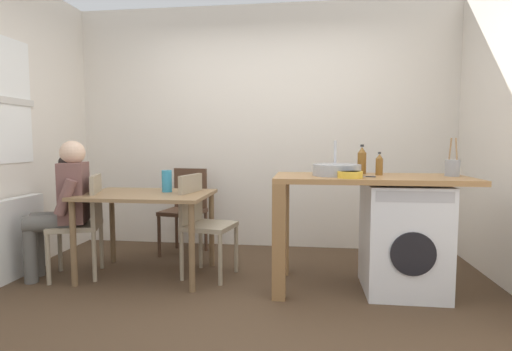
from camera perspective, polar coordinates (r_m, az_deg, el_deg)
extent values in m
plane|color=#4C3826|center=(3.01, -3.08, -18.39)|extent=(5.46, 5.46, 0.00)
cube|color=silver|center=(4.50, 0.84, 6.94)|extent=(4.60, 0.10, 2.70)
cube|color=white|center=(4.02, -32.20, -7.91)|extent=(0.10, 0.80, 0.70)
cube|color=olive|center=(3.59, -15.55, -2.70)|extent=(1.10, 0.76, 0.03)
cylinder|color=brown|center=(3.60, -24.94, -8.96)|extent=(0.05, 0.05, 0.71)
cylinder|color=brown|center=(3.19, -9.28, -10.31)|extent=(0.05, 0.05, 0.71)
cylinder|color=brown|center=(4.16, -20.08, -6.98)|extent=(0.05, 0.05, 0.71)
cylinder|color=brown|center=(3.81, -6.45, -7.78)|extent=(0.05, 0.05, 0.71)
cube|color=gray|center=(3.83, -24.69, -6.68)|extent=(0.51, 0.51, 0.04)
cube|color=gray|center=(3.76, -22.13, -3.32)|extent=(0.16, 0.37, 0.45)
cylinder|color=gray|center=(3.75, -27.89, -10.55)|extent=(0.04, 0.04, 0.45)
cylinder|color=gray|center=(4.09, -26.53, -9.25)|extent=(0.04, 0.04, 0.45)
cylinder|color=gray|center=(3.67, -22.38, -10.69)|extent=(0.04, 0.04, 0.45)
cylinder|color=gray|center=(4.02, -21.48, -9.33)|extent=(0.04, 0.04, 0.45)
cube|color=gray|center=(3.51, -6.75, -7.28)|extent=(0.47, 0.47, 0.04)
cube|color=gray|center=(3.55, -9.41, -3.49)|extent=(0.11, 0.38, 0.45)
cylinder|color=gray|center=(3.65, -2.89, -10.40)|extent=(0.04, 0.04, 0.45)
cylinder|color=gray|center=(3.34, -5.21, -11.91)|extent=(0.04, 0.04, 0.45)
cylinder|color=gray|center=(3.80, -8.02, -9.85)|extent=(0.04, 0.04, 0.45)
cylinder|color=gray|center=(3.49, -10.72, -11.21)|extent=(0.04, 0.04, 0.45)
cube|color=#4C3323|center=(4.25, -10.55, -5.21)|extent=(0.47, 0.47, 0.04)
cube|color=#4C3323|center=(4.37, -9.47, -1.93)|extent=(0.38, 0.11, 0.45)
cylinder|color=#4C3323|center=(4.05, -9.47, -8.93)|extent=(0.04, 0.04, 0.45)
cylinder|color=#4C3323|center=(4.23, -13.85, -8.43)|extent=(0.04, 0.04, 0.45)
cylinder|color=#4C3323|center=(4.37, -7.27, -7.90)|extent=(0.04, 0.04, 0.45)
cylinder|color=#4C3323|center=(4.53, -11.43, -7.49)|extent=(0.04, 0.04, 0.45)
cylinder|color=#595651|center=(3.88, -29.84, -10.13)|extent=(0.11, 0.11, 0.45)
cylinder|color=#595651|center=(4.05, -29.07, -9.50)|extent=(0.11, 0.11, 0.45)
cylinder|color=#595651|center=(3.78, -27.69, -6.17)|extent=(0.42, 0.27, 0.14)
cylinder|color=#595651|center=(3.95, -27.00, -5.69)|extent=(0.42, 0.27, 0.14)
cube|color=brown|center=(3.78, -24.85, -2.22)|extent=(0.30, 0.39, 0.52)
cylinder|color=brown|center=(3.59, -25.88, -2.84)|extent=(0.21, 0.15, 0.31)
cylinder|color=brown|center=(3.99, -24.47, -2.06)|extent=(0.21, 0.15, 0.31)
sphere|color=beige|center=(3.76, -25.04, 3.01)|extent=(0.21, 0.21, 0.21)
sphere|color=black|center=(3.78, -25.88, 1.73)|extent=(0.12, 0.12, 0.12)
cube|color=#9E7042|center=(3.23, 16.21, -0.41)|extent=(1.50, 0.68, 0.04)
cube|color=olive|center=(2.99, 3.35, -9.59)|extent=(0.10, 0.10, 0.88)
cube|color=olive|center=(3.56, 3.98, -7.27)|extent=(0.10, 0.10, 0.88)
cube|color=silver|center=(3.36, 20.50, -8.46)|extent=(0.60, 0.60, 0.86)
cylinder|color=black|center=(3.08, 21.79, -10.52)|extent=(0.32, 0.02, 0.32)
cube|color=#B2B2B7|center=(3.01, 22.01, -2.87)|extent=(0.54, 0.01, 0.08)
cylinder|color=#9EA0A5|center=(3.20, 11.59, 0.79)|extent=(0.38, 0.38, 0.09)
cylinder|color=#B2B2B7|center=(3.37, 11.39, 2.62)|extent=(0.02, 0.02, 0.28)
cylinder|color=brown|center=(3.42, 15.07, 1.72)|extent=(0.07, 0.07, 0.18)
cone|color=brown|center=(3.42, 15.11, 3.62)|extent=(0.07, 0.07, 0.05)
cylinder|color=#262626|center=(3.42, 15.13, 4.19)|extent=(0.03, 0.03, 0.02)
cylinder|color=brown|center=(3.33, 17.42, 1.21)|extent=(0.06, 0.06, 0.13)
cone|color=brown|center=(3.32, 17.45, 2.69)|extent=(0.05, 0.05, 0.04)
cylinder|color=#262626|center=(3.32, 17.46, 3.14)|extent=(0.02, 0.02, 0.01)
cylinder|color=gold|center=(3.01, 13.46, 0.13)|extent=(0.19, 0.19, 0.05)
cylinder|color=olive|center=(3.01, 13.46, 0.38)|extent=(0.15, 0.15, 0.03)
cylinder|color=gray|center=(3.43, 26.56, 0.98)|extent=(0.11, 0.11, 0.13)
cylinder|color=#99724C|center=(3.43, 26.31, 3.42)|extent=(0.01, 0.04, 0.18)
cylinder|color=#99724C|center=(3.42, 27.03, 3.39)|extent=(0.01, 0.05, 0.18)
cylinder|color=teal|center=(3.61, -12.78, -0.79)|extent=(0.09, 0.09, 0.20)
cube|color=#B2B2B7|center=(3.13, 15.61, -0.13)|extent=(0.15, 0.06, 0.01)
cube|color=#262628|center=(3.13, 15.61, -0.13)|extent=(0.15, 0.06, 0.01)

